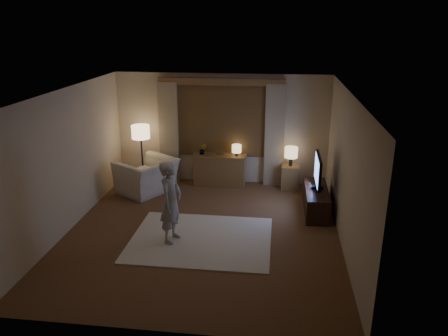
% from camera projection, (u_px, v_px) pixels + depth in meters
% --- Properties ---
extents(room, '(5.04, 5.54, 2.64)m').
position_uv_depth(room, '(206.00, 156.00, 8.16)').
color(room, brown).
rests_on(room, ground).
extents(rug, '(2.50, 2.00, 0.02)m').
position_uv_depth(rug, '(201.00, 239.00, 7.85)').
color(rug, beige).
rests_on(rug, floor).
extents(sideboard, '(1.20, 0.40, 0.70)m').
position_uv_depth(sideboard, '(220.00, 171.00, 10.36)').
color(sideboard, brown).
rests_on(sideboard, floor).
extents(picture_frame, '(0.16, 0.02, 0.20)m').
position_uv_depth(picture_frame, '(220.00, 152.00, 10.21)').
color(picture_frame, brown).
rests_on(picture_frame, sideboard).
extents(plant, '(0.17, 0.13, 0.30)m').
position_uv_depth(plant, '(203.00, 150.00, 10.24)').
color(plant, '#999999').
rests_on(plant, sideboard).
extents(table_lamp_sideboard, '(0.22, 0.22, 0.30)m').
position_uv_depth(table_lamp_sideboard, '(237.00, 149.00, 10.13)').
color(table_lamp_sideboard, black).
rests_on(table_lamp_sideboard, sideboard).
extents(floor_lamp, '(0.42, 0.42, 1.44)m').
position_uv_depth(floor_lamp, '(141.00, 135.00, 10.12)').
color(floor_lamp, black).
rests_on(floor_lamp, floor).
extents(armchair, '(1.50, 1.55, 0.77)m').
position_uv_depth(armchair, '(147.00, 176.00, 9.89)').
color(armchair, beige).
rests_on(armchair, floor).
extents(side_table, '(0.40, 0.40, 0.56)m').
position_uv_depth(side_table, '(290.00, 177.00, 10.14)').
color(side_table, brown).
rests_on(side_table, floor).
extents(table_lamp_side, '(0.30, 0.30, 0.44)m').
position_uv_depth(table_lamp_side, '(291.00, 153.00, 9.95)').
color(table_lamp_side, black).
rests_on(table_lamp_side, side_table).
extents(tv_stand, '(0.45, 1.40, 0.50)m').
position_uv_depth(tv_stand, '(316.00, 200.00, 8.92)').
color(tv_stand, black).
rests_on(tv_stand, floor).
extents(tv, '(0.24, 0.97, 0.70)m').
position_uv_depth(tv, '(318.00, 171.00, 8.72)').
color(tv, black).
rests_on(tv, tv_stand).
extents(person, '(0.45, 0.60, 1.48)m').
position_uv_depth(person, '(171.00, 202.00, 7.56)').
color(person, '#B3ADA5').
rests_on(person, rug).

